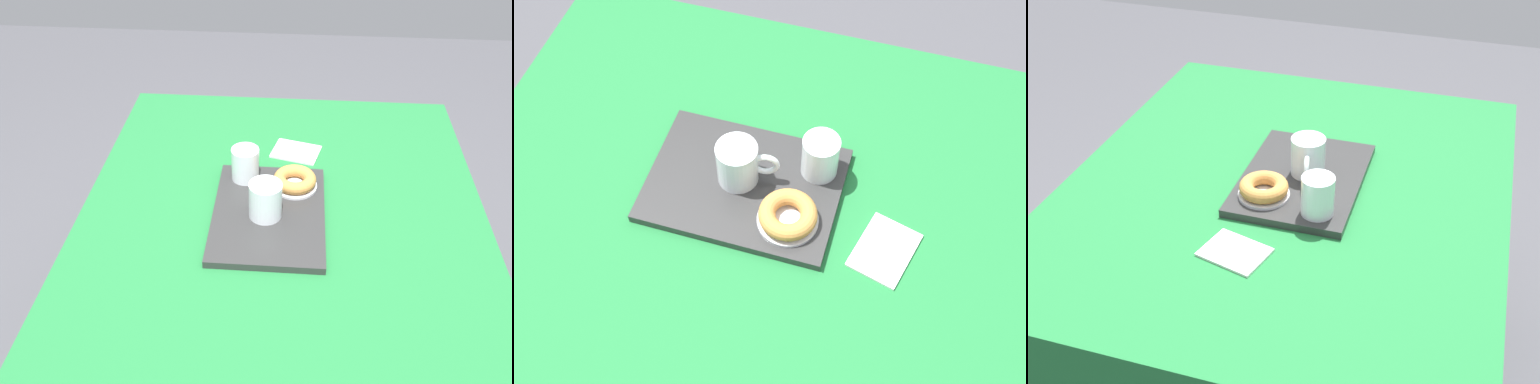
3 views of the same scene
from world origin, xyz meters
The scene contains 8 objects.
ground_plane centered at (0.00, 0.00, 0.00)m, with size 6.00×6.00×0.00m, color #47474C.
dining_table centered at (0.00, 0.00, 0.64)m, with size 1.23×1.06×0.73m.
serving_tray centered at (-0.02, 0.04, 0.74)m, with size 0.39×0.29×0.02m, color #2D2D2D.
tea_mug_left centered at (-0.04, 0.04, 0.80)m, with size 0.13×0.08×0.10m.
water_glass_near centered at (0.11, 0.11, 0.80)m, with size 0.08×0.08×0.09m.
donut_plate_left centered at (0.08, -0.03, 0.76)m, with size 0.12×0.12×0.01m, color silver.
sugar_donut_left centered at (0.08, -0.03, 0.78)m, with size 0.12×0.12×0.03m, color #BC7F3D.
paper_napkin centered at (0.28, -0.03, 0.74)m, with size 0.10×0.14×0.01m, color white.
Camera 1 is at (-1.12, -0.02, 1.67)m, focal length 39.05 mm.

